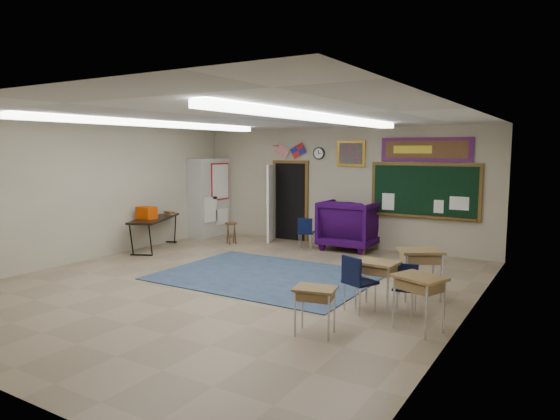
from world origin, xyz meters
The scene contains 24 objects.
floor centered at (0.00, 0.00, 0.00)m, with size 9.00×9.00×0.00m, color gray.
back_wall centered at (0.00, 4.50, 1.50)m, with size 8.00×0.04×3.00m, color #B6B093.
left_wall centered at (-4.00, 0.00, 1.50)m, with size 0.04×9.00×3.00m, color #B6B093.
right_wall centered at (4.00, 0.00, 1.50)m, with size 0.04×9.00×3.00m, color #B6B093.
ceiling centered at (0.00, 0.00, 3.00)m, with size 8.00×9.00×0.04m, color white.
area_rug centered at (0.20, 0.80, 0.01)m, with size 4.00×3.00×0.02m, color #39526C.
fluorescent_strips centered at (0.00, 0.00, 2.94)m, with size 3.86×6.00×0.10m, color white, non-canonical shape.
doorway centered at (-1.50, 4.35, 1.06)m, with size 1.10×0.89×2.16m.
chalkboard centered at (2.20, 4.46, 1.46)m, with size 2.55×0.14×1.30m.
bulletin_board centered at (2.20, 4.47, 2.45)m, with size 2.10×0.05×0.55m.
framed_art_print centered at (0.35, 4.47, 2.35)m, with size 0.75×0.05×0.65m.
wall_clock centered at (-0.55, 4.47, 2.35)m, with size 0.32×0.05×0.32m.
wall_flags centered at (-1.40, 4.44, 2.48)m, with size 1.16×0.06×0.70m, color red, non-canonical shape.
storage_cabinet centered at (-3.71, 3.85, 1.10)m, with size 0.59×1.25×2.20m.
wingback_armchair centered at (0.50, 4.15, 0.61)m, with size 1.30×1.34×1.22m, color #220536.
student_chair_reading centered at (-0.41, 3.54, 0.40)m, with size 0.40×0.40×0.79m, color black, non-canonical shape.
student_chair_desk_a centered at (2.56, -0.23, 0.43)m, with size 0.43×0.43×0.87m, color black, non-canonical shape.
student_chair_desk_b centered at (3.17, 0.04, 0.36)m, with size 0.36×0.36×0.72m, color black, non-canonical shape.
student_desk_front_left centered at (2.73, 0.02, 0.42)m, with size 0.65×0.51×0.75m.
student_desk_front_right centered at (3.15, 0.89, 0.46)m, with size 0.86×0.80×0.82m.
student_desk_back_left centered at (2.43, -1.45, 0.36)m, with size 0.61×0.51×0.65m.
student_desk_back_right centered at (3.56, -0.59, 0.43)m, with size 0.77×0.68×0.76m.
folding_table centered at (-3.64, 1.62, 0.43)m, with size 1.34×1.99×1.08m.
wooden_stool centered at (-2.42, 3.15, 0.29)m, with size 0.32×0.32×0.56m.
Camera 1 is at (5.35, -7.14, 2.45)m, focal length 32.00 mm.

